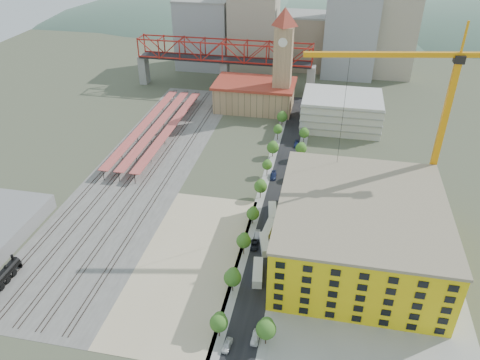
% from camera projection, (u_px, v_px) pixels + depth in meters
% --- Properties ---
extents(ground, '(400.00, 400.00, 0.00)m').
position_uv_depth(ground, '(227.00, 202.00, 157.89)').
color(ground, '#474C38').
rests_on(ground, ground).
extents(ballast_strip, '(36.00, 165.00, 0.06)m').
position_uv_depth(ballast_strip, '(146.00, 166.00, 178.55)').
color(ballast_strip, '#605E59').
rests_on(ballast_strip, ground).
extents(dirt_lot, '(28.00, 67.00, 0.06)m').
position_uv_depth(dirt_lot, '(189.00, 262.00, 132.23)').
color(dirt_lot, tan).
rests_on(dirt_lot, ground).
extents(street_asphalt, '(12.00, 170.00, 0.06)m').
position_uv_depth(street_asphalt, '(280.00, 184.00, 167.70)').
color(street_asphalt, black).
rests_on(street_asphalt, ground).
extents(sidewalk_west, '(3.00, 170.00, 0.04)m').
position_uv_depth(sidewalk_west, '(265.00, 183.00, 168.64)').
color(sidewalk_west, gray).
rests_on(sidewalk_west, ground).
extents(sidewalk_east, '(3.00, 170.00, 0.04)m').
position_uv_depth(sidewalk_east, '(295.00, 186.00, 166.78)').
color(sidewalk_east, gray).
rests_on(sidewalk_east, ground).
extents(construction_pad, '(50.00, 90.00, 0.06)m').
position_uv_depth(construction_pad, '(365.00, 258.00, 133.59)').
color(construction_pad, gray).
rests_on(construction_pad, ground).
extents(rail_tracks, '(26.56, 160.00, 0.18)m').
position_uv_depth(rail_tracks, '(141.00, 166.00, 178.79)').
color(rail_tracks, '#382B23').
rests_on(rail_tracks, ground).
extents(platform_canopies, '(16.00, 80.00, 4.12)m').
position_uv_depth(platform_canopies, '(157.00, 126.00, 200.28)').
color(platform_canopies, '#CD554F').
rests_on(platform_canopies, ground).
extents(station_hall, '(38.00, 24.00, 13.10)m').
position_uv_depth(station_hall, '(255.00, 95.00, 223.73)').
color(station_hall, tan).
rests_on(station_hall, ground).
extents(clock_tower, '(12.00, 12.00, 52.00)m').
position_uv_depth(clock_tower, '(283.00, 52.00, 208.33)').
color(clock_tower, tan).
rests_on(clock_tower, ground).
extents(parking_garage, '(34.00, 26.00, 14.00)m').
position_uv_depth(parking_garage, '(341.00, 111.00, 206.63)').
color(parking_garage, silver).
rests_on(parking_garage, ground).
extents(truss_bridge, '(94.00, 9.60, 25.60)m').
position_uv_depth(truss_bridge, '(224.00, 54.00, 239.92)').
color(truss_bridge, gray).
rests_on(truss_bridge, ground).
extents(construction_building, '(44.60, 50.60, 18.80)m').
position_uv_depth(construction_building, '(359.00, 231.00, 129.18)').
color(construction_building, yellow).
rests_on(construction_building, ground).
extents(street_trees, '(15.40, 124.40, 8.00)m').
position_uv_depth(street_trees, '(276.00, 199.00, 159.37)').
color(street_trees, '#29691F').
rests_on(street_trees, ground).
extents(skyline, '(133.00, 46.00, 60.00)m').
position_uv_depth(skyline, '(295.00, 31.00, 263.56)').
color(skyline, '#9EA0A3').
rests_on(skyline, ground).
extents(distant_hills, '(647.00, 264.00, 227.00)m').
position_uv_depth(distant_hills, '(344.00, 119.00, 409.06)').
color(distant_hills, '#4C6B59').
rests_on(distant_hills, ground).
extents(tower_crane, '(56.46, 12.73, 60.97)m').
position_uv_depth(tower_crane, '(434.00, 105.00, 133.04)').
color(tower_crane, '#FF9F10').
rests_on(tower_crane, ground).
extents(site_trailer_a, '(3.80, 10.06, 2.69)m').
position_uv_depth(site_trailer_a, '(258.00, 273.00, 126.68)').
color(site_trailer_a, silver).
rests_on(site_trailer_a, ground).
extents(site_trailer_b, '(4.61, 9.35, 2.47)m').
position_uv_depth(site_trailer_b, '(265.00, 244.00, 137.00)').
color(site_trailer_b, silver).
rests_on(site_trailer_b, ground).
extents(site_trailer_c, '(3.39, 9.28, 2.48)m').
position_uv_depth(site_trailer_c, '(268.00, 230.00, 143.02)').
color(site_trailer_c, silver).
rests_on(site_trailer_c, ground).
extents(site_trailer_d, '(3.90, 9.57, 2.55)m').
position_uv_depth(site_trailer_d, '(272.00, 212.00, 150.69)').
color(site_trailer_d, silver).
rests_on(site_trailer_d, ground).
extents(car_0, '(2.27, 4.59, 1.50)m').
position_uv_depth(car_0, '(227.00, 345.00, 107.03)').
color(car_0, silver).
rests_on(car_0, ground).
extents(car_1, '(1.66, 4.15, 1.34)m').
position_uv_depth(car_1, '(257.00, 234.00, 142.05)').
color(car_1, '#A5A4A9').
rests_on(car_1, ground).
extents(car_2, '(2.75, 5.06, 1.35)m').
position_uv_depth(car_2, '(254.00, 245.00, 137.62)').
color(car_2, black).
rests_on(car_2, ground).
extents(car_3, '(2.64, 5.60, 1.58)m').
position_uv_depth(car_3, '(273.00, 176.00, 171.30)').
color(car_3, navy).
rests_on(car_3, ground).
extents(car_4, '(1.97, 4.72, 1.60)m').
position_uv_depth(car_4, '(255.00, 338.00, 108.83)').
color(car_4, white).
rests_on(car_4, ground).
extents(car_5, '(1.98, 4.12, 1.30)m').
position_uv_depth(car_5, '(274.00, 253.00, 134.82)').
color(car_5, gray).
rests_on(car_5, ground).
extents(car_6, '(3.11, 5.38, 1.41)m').
position_uv_depth(car_6, '(283.00, 207.00, 154.47)').
color(car_6, black).
rests_on(car_6, ground).
extents(car_7, '(2.22, 5.26, 1.51)m').
position_uv_depth(car_7, '(297.00, 144.00, 192.80)').
color(car_7, navy).
rests_on(car_7, ground).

